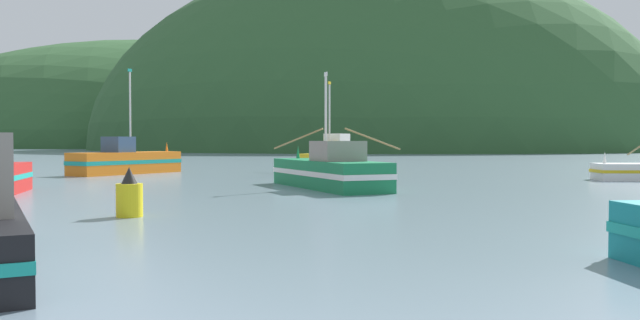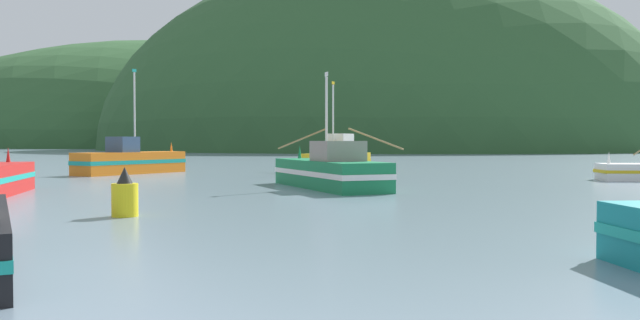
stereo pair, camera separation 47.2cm
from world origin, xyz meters
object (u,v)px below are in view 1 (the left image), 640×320
object	(u,v)px
fishing_boat_yellow	(334,160)
fishing_boat_green	(329,171)
fishing_boat_orange	(126,161)
channel_buoy	(129,196)

from	to	relation	value
fishing_boat_yellow	fishing_boat_green	bearing A→B (deg)	27.47
fishing_boat_yellow	fishing_boat_orange	bearing A→B (deg)	-55.12
fishing_boat_orange	fishing_boat_green	bearing A→B (deg)	-102.76
fishing_boat_green	fishing_boat_yellow	size ratio (longest dim) A/B	0.92
fishing_boat_green	fishing_boat_orange	bearing A→B (deg)	22.70
fishing_boat_green	channel_buoy	distance (m)	13.40
fishing_boat_green	fishing_boat_yellow	bearing A→B (deg)	-25.01
channel_buoy	fishing_boat_yellow	bearing A→B (deg)	87.09
fishing_boat_orange	channel_buoy	distance (m)	26.60
fishing_boat_green	channel_buoy	world-z (taller)	fishing_boat_green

